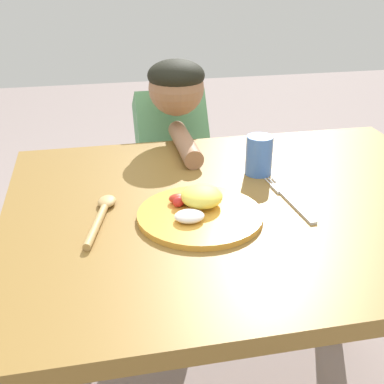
# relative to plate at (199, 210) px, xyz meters

# --- Properties ---
(dining_table) EXTENTS (1.02, 0.80, 0.68)m
(dining_table) POSITION_rel_plate_xyz_m (0.12, 0.04, -0.13)
(dining_table) COLOR olive
(dining_table) RESTS_ON ground_plane
(plate) EXTENTS (0.25, 0.25, 0.05)m
(plate) POSITION_rel_plate_xyz_m (0.00, 0.00, 0.00)
(plate) COLOR gold
(plate) RESTS_ON dining_table
(fork) EXTENTS (0.03, 0.22, 0.01)m
(fork) POSITION_rel_plate_xyz_m (0.20, 0.03, -0.01)
(fork) COLOR silver
(fork) RESTS_ON dining_table
(spoon) EXTENTS (0.08, 0.20, 0.02)m
(spoon) POSITION_rel_plate_xyz_m (-0.19, 0.03, -0.01)
(spoon) COLOR tan
(spoon) RESTS_ON dining_table
(drinking_cup) EXTENTS (0.06, 0.06, 0.09)m
(drinking_cup) POSITION_rel_plate_xyz_m (0.18, 0.18, 0.03)
(drinking_cup) COLOR #4579E4
(drinking_cup) RESTS_ON dining_table
(person) EXTENTS (0.21, 0.48, 0.90)m
(person) POSITION_rel_plate_xyz_m (0.04, 0.58, -0.23)
(person) COLOR #405370
(person) RESTS_ON ground_plane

